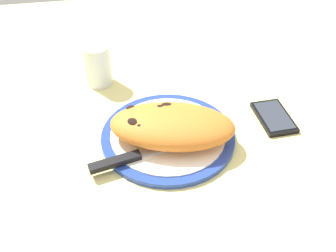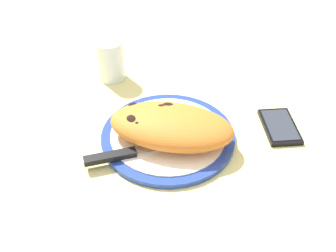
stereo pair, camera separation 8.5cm
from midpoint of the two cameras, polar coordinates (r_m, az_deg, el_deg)
ground_plane at (r=88.19cm, az=-2.75°, el=-2.59°), size 150.00×150.00×3.00cm
plate at (r=86.67cm, az=-2.80°, el=-1.52°), size 28.44×28.44×1.54cm
calzone at (r=82.97cm, az=-2.36°, el=-0.10°), size 28.16×19.57×6.38cm
fork at (r=90.06cm, az=-4.72°, el=1.14°), size 15.69×5.14×0.40cm
knife at (r=80.93cm, az=-8.28°, el=-4.53°), size 23.93×7.40×1.20cm
smartphone at (r=93.66cm, az=12.09°, el=1.11°), size 7.51×11.92×1.16cm
water_glass at (r=103.21cm, az=-12.09°, el=7.94°), size 6.62×6.62×10.46cm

